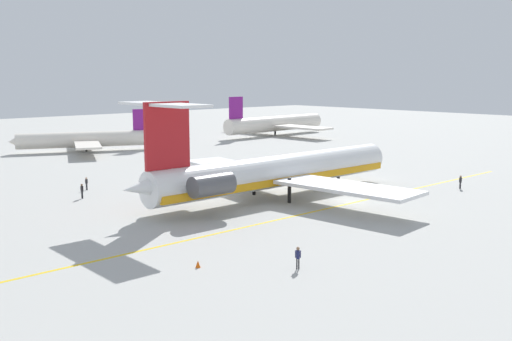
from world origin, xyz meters
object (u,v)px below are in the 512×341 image
main_jetliner (272,172)px  safety_cone_wingtip (198,264)px  ground_crew_near_nose (298,255)px  ground_crew_near_tail (82,189)px  ground_crew_starboard (86,182)px  airliner_mid_right (278,123)px  ground_crew_portside (460,180)px  airliner_mid_left (82,139)px  safety_cone_nose (288,160)px

main_jetliner → safety_cone_wingtip: bearing=-145.5°
ground_crew_near_nose → ground_crew_near_tail: 35.44m
ground_crew_near_tail → ground_crew_starboard: (2.92, 4.65, -0.08)m
airliner_mid_right → safety_cone_wingtip: airliner_mid_right is taller
ground_crew_portside → ground_crew_starboard: ground_crew_portside is taller
ground_crew_starboard → safety_cone_wingtip: size_ratio=3.03×
airliner_mid_left → ground_crew_portside: size_ratio=14.65×
main_jetliner → ground_crew_starboard: size_ratio=24.65×
ground_crew_near_nose → ground_crew_portside: size_ratio=1.00×
main_jetliner → ground_crew_near_nose: 26.15m
ground_crew_starboard → ground_crew_near_nose: bearing=159.5°
ground_crew_near_nose → ground_crew_portside: 39.86m
airliner_mid_right → ground_crew_near_nose: bearing=-135.9°
main_jetliner → airliner_mid_left: (3.87, 56.90, -0.90)m
airliner_mid_right → ground_crew_near_nose: size_ratio=18.69×
main_jetliner → ground_crew_near_nose: main_jetliner is taller
airliner_mid_left → safety_cone_nose: (20.15, -36.40, -2.09)m
ground_crew_portside → safety_cone_wingtip: bearing=-68.6°
airliner_mid_left → safety_cone_nose: size_ratio=47.04×
airliner_mid_left → ground_crew_near_tail: airliner_mid_left is taller
ground_crew_near_tail → ground_crew_starboard: bearing=-141.5°
airliner_mid_left → safety_cone_nose: 41.66m
airliner_mid_right → safety_cone_nose: (-30.90, -33.77, -2.63)m
ground_crew_starboard → airliner_mid_right: bearing=-79.9°
airliner_mid_right → ground_crew_near_nose: airliner_mid_right is taller
ground_crew_near_nose → safety_cone_nose: (40.69, 40.54, -0.84)m
airliner_mid_left → ground_crew_near_nose: bearing=99.2°
airliner_mid_left → ground_crew_near_tail: 46.32m
airliner_mid_left → ground_crew_starboard: 40.86m
airliner_mid_right → safety_cone_nose: 45.85m
main_jetliner → airliner_mid_right: bearing=45.7°
main_jetliner → safety_cone_nose: main_jetliner is taller
safety_cone_wingtip → safety_cone_nose: bearing=37.3°
safety_cone_wingtip → ground_crew_near_tail: bearing=79.9°
airliner_mid_left → safety_cone_wingtip: size_ratio=47.04×
ground_crew_near_tail → ground_crew_portside: (39.10, -27.66, -0.02)m
airliner_mid_left → safety_cone_nose: airliner_mid_left is taller
ground_crew_near_nose → airliner_mid_right: bearing=-0.1°
main_jetliner → airliner_mid_left: size_ratio=1.59×
airliner_mid_left → ground_crew_portside: airliner_mid_left is taller
ground_crew_starboard → safety_cone_wingtip: bearing=150.2°
safety_cone_nose → ground_crew_near_tail: bearing=-172.9°
airliner_mid_right → ground_crew_starboard: (-68.67, -34.22, -1.85)m
ground_crew_near_tail → airliner_mid_right: bearing=-171.0°
main_jetliner → ground_crew_near_nose: (-16.67, -20.03, -2.15)m
ground_crew_near_nose → safety_cone_nose: bearing=-1.3°
main_jetliner → airliner_mid_left: 57.04m
ground_crew_portside → ground_crew_starboard: size_ratio=1.06×
main_jetliner → safety_cone_nose: 31.72m
main_jetliner → ground_crew_starboard: bearing=125.4°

